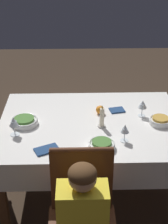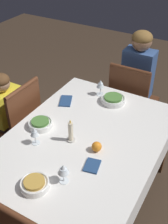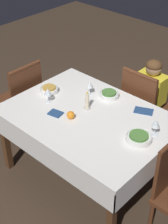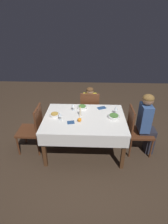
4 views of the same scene
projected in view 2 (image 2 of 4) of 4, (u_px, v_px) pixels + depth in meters
ground_plane at (85, 199)px, 2.49m from camera, size 8.00×8.00×0.00m
dining_table at (85, 145)px, 2.11m from camera, size 1.47×1.07×0.73m
chair_west at (131, 100)px, 2.87m from camera, size 0.44×0.43×0.93m
chair_south at (17, 123)px, 2.56m from camera, size 0.43×0.44×0.93m
person_adult_denim at (138, 78)px, 2.88m from camera, size 0.34×0.30×1.19m
person_child_yellow at (2, 114)px, 2.62m from camera, size 0.30×0.33×0.97m
bowl_west at (113, 99)px, 2.42m from camera, size 0.22×0.22×0.06m
wine_glass_west at (101, 84)px, 2.48m from camera, size 0.07×0.07×0.15m
bowl_south at (40, 124)px, 2.15m from camera, size 0.19×0.19×0.06m
wine_glass_south at (35, 132)px, 1.95m from camera, size 0.06×0.06×0.14m
bowl_east at (35, 184)px, 1.68m from camera, size 0.18×0.18×0.06m
wine_glass_east at (63, 170)px, 1.67m from camera, size 0.07×0.07×0.14m
candle_centerpiece at (71, 133)px, 1.99m from camera, size 0.06×0.06×0.18m
orange_fruit at (97, 147)px, 1.93m from camera, size 0.07×0.07×0.07m
napkin_red_folded at (92, 166)px, 1.83m from camera, size 0.14×0.12×0.01m
napkin_spare_side at (66, 101)px, 2.44m from camera, size 0.19×0.16×0.01m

